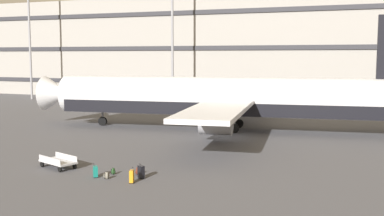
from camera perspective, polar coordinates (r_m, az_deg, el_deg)
ground_plane at (r=42.85m, az=3.80°, el=-3.43°), size 600.00×600.00×0.00m
terminal_structure at (r=83.50m, az=12.20°, el=7.11°), size 155.23×21.42×17.13m
airliner at (r=45.90m, az=4.34°, el=1.14°), size 40.14×32.52×10.96m
light_mast_far_left at (r=83.80m, az=-19.28°, el=10.78°), size 1.80×0.50×25.02m
light_mast_left at (r=70.18m, az=-2.42°, el=10.34°), size 1.80×0.50×20.94m
suitcase_orange at (r=27.38m, az=-7.37°, el=-8.24°), size 0.33×0.46×0.93m
suitcase_scuffed at (r=29.00m, az=-11.70°, el=-7.57°), size 0.48×0.52×0.84m
suitcase_teal at (r=28.26m, az=-6.22°, el=-7.74°), size 0.48×0.42×0.91m
backpack_purple at (r=29.16m, az=-6.70°, el=-7.65°), size 0.29×0.40×0.55m
backpack_laid_flat at (r=29.49m, az=-9.56°, el=-7.62°), size 0.25×0.40×0.47m
backpack_black at (r=28.52m, az=-10.38°, el=-8.11°), size 0.41×0.37×0.48m
baggage_cart at (r=31.93m, az=-16.02°, el=-6.29°), size 3.32×2.15×0.82m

